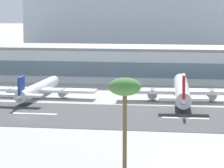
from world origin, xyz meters
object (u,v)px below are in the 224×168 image
object	(u,v)px
terminal_building	(125,63)
airliner_red_tail_gate_2	(182,91)
distant_hotel_block	(132,13)
palm_tree_0	(125,90)
airliner_navy_tail_gate_1	(37,89)

from	to	relation	value
terminal_building	airliner_red_tail_gate_2	xyz separation A→B (m)	(23.10, -46.46, -3.20)
distant_hotel_block	palm_tree_0	world-z (taller)	distant_hotel_block
terminal_building	airliner_navy_tail_gate_1	distance (m)	51.28
airliner_navy_tail_gate_1	palm_tree_0	xyz separation A→B (m)	(37.35, -74.46, 11.57)
terminal_building	airliner_navy_tail_gate_1	size ratio (longest dim) A/B	4.49
terminal_building	airliner_red_tail_gate_2	size ratio (longest dim) A/B	3.66
terminal_building	airliner_navy_tail_gate_1	world-z (taller)	terminal_building
distant_hotel_block	airliner_red_tail_gate_2	xyz separation A→B (m)	(37.65, -189.99, -20.07)
distant_hotel_block	airliner_red_tail_gate_2	size ratio (longest dim) A/B	2.62
airliner_red_tail_gate_2	palm_tree_0	world-z (taller)	palm_tree_0
airliner_navy_tail_gate_1	airliner_red_tail_gate_2	size ratio (longest dim) A/B	0.82
airliner_red_tail_gate_2	airliner_navy_tail_gate_1	bearing A→B (deg)	86.55
distant_hotel_block	airliner_navy_tail_gate_1	bearing A→B (deg)	-92.19
airliner_navy_tail_gate_1	palm_tree_0	bearing A→B (deg)	-152.17
terminal_building	distant_hotel_block	bearing A→B (deg)	95.79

